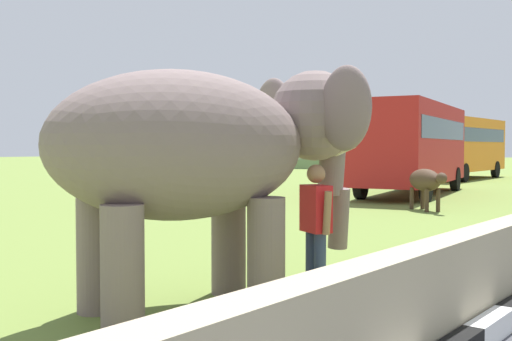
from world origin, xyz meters
The scene contains 6 objects.
elephant centered at (3.82, 7.18, 1.85)m, with size 4.07×3.05×2.85m.
person_handler centered at (4.95, 6.45, 0.93)m, with size 0.39×0.62×1.66m.
bus_red centered at (21.02, 12.61, 2.08)m, with size 9.51×4.32×3.50m.
bus_orange centered at (33.63, 15.43, 2.08)m, with size 9.31×2.88×3.50m.
cow_near centered at (15.62, 9.69, 0.87)m, with size 1.48×1.76×1.23m.
hill_east centered at (55.00, 34.94, 0.00)m, with size 29.23×23.38×10.97m.
Camera 1 is at (-1.33, 2.29, 1.87)m, focal length 42.76 mm.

